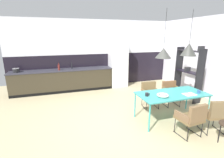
% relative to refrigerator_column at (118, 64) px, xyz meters
% --- Properties ---
extents(ground_plane, '(9.34, 9.34, 0.00)m').
position_rel_refrigerator_column_xyz_m(ground_plane, '(-0.87, -3.17, -0.98)').
color(ground_plane, tan).
extents(back_wall_splashback_dark, '(7.01, 0.12, 1.41)m').
position_rel_refrigerator_column_xyz_m(back_wall_splashback_dark, '(-0.87, 0.36, -0.28)').
color(back_wall_splashback_dark, black).
rests_on(back_wall_splashback_dark, ground).
extents(back_wall_panel_upper, '(7.01, 0.12, 1.41)m').
position_rel_refrigerator_column_xyz_m(back_wall_panel_upper, '(-0.87, 0.36, 1.13)').
color(back_wall_panel_upper, silver).
rests_on(back_wall_panel_upper, back_wall_splashback_dark).
extents(kitchen_counter, '(3.87, 0.63, 0.88)m').
position_rel_refrigerator_column_xyz_m(kitchen_counter, '(-2.30, -0.00, -0.54)').
color(kitchen_counter, '#352F21').
rests_on(kitchen_counter, ground).
extents(refrigerator_column, '(0.73, 0.60, 1.97)m').
position_rel_refrigerator_column_xyz_m(refrigerator_column, '(0.00, 0.00, 0.00)').
color(refrigerator_column, silver).
rests_on(refrigerator_column, ground).
extents(dining_table, '(1.80, 0.84, 0.73)m').
position_rel_refrigerator_column_xyz_m(dining_table, '(0.32, -3.27, -0.30)').
color(dining_table, teal).
rests_on(dining_table, ground).
extents(armchair_head_of_table, '(0.53, 0.51, 0.75)m').
position_rel_refrigerator_column_xyz_m(armchair_head_of_table, '(0.92, -2.45, -0.48)').
color(armchair_head_of_table, brown).
rests_on(armchair_head_of_table, ground).
extents(armchair_facing_counter, '(0.52, 0.50, 0.79)m').
position_rel_refrigerator_column_xyz_m(armchair_facing_counter, '(0.24, -4.09, -0.49)').
color(armchair_facing_counter, brown).
rests_on(armchair_facing_counter, ground).
extents(armchair_near_window, '(0.54, 0.53, 0.77)m').
position_rel_refrigerator_column_xyz_m(armchair_near_window, '(0.20, -2.38, -0.49)').
color(armchair_near_window, brown).
rests_on(armchair_near_window, ground).
extents(armchair_far_side, '(0.57, 0.57, 0.82)m').
position_rel_refrigerator_column_xyz_m(armchair_far_side, '(0.85, -4.12, -0.46)').
color(armchair_far_side, brown).
rests_on(armchair_far_side, ground).
extents(fruit_bowl, '(0.28, 0.28, 0.07)m').
position_rel_refrigerator_column_xyz_m(fruit_bowl, '(-0.08, -3.42, -0.21)').
color(fruit_bowl, silver).
rests_on(fruit_bowl, dining_table).
extents(open_book, '(0.30, 0.23, 0.02)m').
position_rel_refrigerator_column_xyz_m(open_book, '(0.68, -3.48, -0.25)').
color(open_book, white).
rests_on(open_book, dining_table).
extents(mug_glass_clear, '(0.11, 0.07, 0.08)m').
position_rel_refrigerator_column_xyz_m(mug_glass_clear, '(0.97, -3.47, -0.21)').
color(mug_glass_clear, '#335B93').
rests_on(mug_glass_clear, dining_table).
extents(mug_tall_blue, '(0.13, 0.09, 0.08)m').
position_rel_refrigerator_column_xyz_m(mug_tall_blue, '(-0.40, -3.24, -0.22)').
color(mug_tall_blue, black).
rests_on(mug_tall_blue, dining_table).
extents(cooking_pot, '(0.22, 0.22, 0.17)m').
position_rel_refrigerator_column_xyz_m(cooking_pot, '(-3.92, -0.02, -0.03)').
color(cooking_pot, black).
rests_on(cooking_pot, kitchen_counter).
extents(bottle_spice_small, '(0.08, 0.08, 0.28)m').
position_rel_refrigerator_column_xyz_m(bottle_spice_small, '(-2.45, -0.08, 0.01)').
color(bottle_spice_small, maroon).
rests_on(bottle_spice_small, kitchen_counter).
extents(bottle_oil_tall, '(0.06, 0.06, 0.29)m').
position_rel_refrigerator_column_xyz_m(bottle_oil_tall, '(-1.95, 0.09, 0.01)').
color(bottle_oil_tall, black).
rests_on(bottle_oil_tall, kitchen_counter).
extents(open_shelf_unit, '(0.30, 1.02, 1.86)m').
position_rel_refrigerator_column_xyz_m(open_shelf_unit, '(1.79, -2.19, -0.01)').
color(open_shelf_unit, black).
rests_on(open_shelf_unit, ground).
extents(pendant_lamp_over_table_near, '(0.37, 0.37, 1.11)m').
position_rel_refrigerator_column_xyz_m(pendant_lamp_over_table_near, '(-0.04, -3.27, 0.79)').
color(pendant_lamp_over_table_near, black).
extents(pendant_lamp_over_table_far, '(0.38, 0.38, 1.08)m').
position_rel_refrigerator_column_xyz_m(pendant_lamp_over_table_far, '(0.68, -3.27, 0.86)').
color(pendant_lamp_over_table_far, black).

